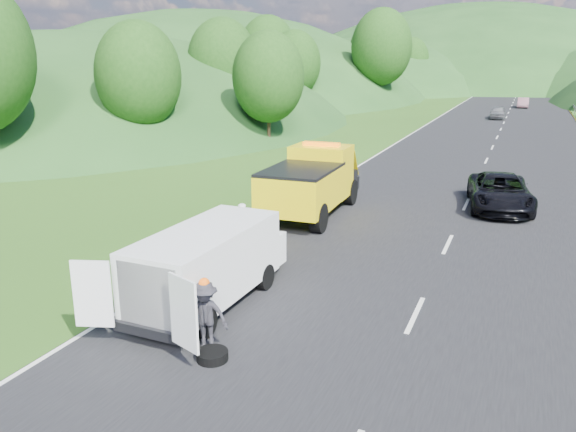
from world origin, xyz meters
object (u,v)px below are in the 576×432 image
at_px(suitcase, 210,234).
at_px(spare_tire, 213,361).
at_px(worker, 207,348).
at_px(passing_suv, 498,209).
at_px(white_van, 209,262).
at_px(tow_truck, 312,182).
at_px(child, 247,260).
at_px(woman, 244,247).

height_order(suitcase, spare_tire, suitcase).
bearing_deg(spare_tire, worker, 133.06).
height_order(worker, passing_suv, worker).
bearing_deg(passing_suv, white_van, -123.99).
xyz_separation_m(worker, spare_tire, (0.38, -0.41, 0.00)).
bearing_deg(tow_truck, child, -91.53).
height_order(tow_truck, suitcase, tow_truck).
distance_m(white_van, worker, 2.59).
height_order(child, passing_suv, passing_suv).
bearing_deg(spare_tire, passing_suv, 72.61).
relative_size(suitcase, passing_suv, 0.11).
bearing_deg(white_van, woman, 107.80).
height_order(woman, passing_suv, woman).
bearing_deg(suitcase, worker, -60.10).
bearing_deg(woman, spare_tire, 178.35).
bearing_deg(white_van, spare_tire, -57.81).
distance_m(worker, spare_tire, 0.56).
xyz_separation_m(woman, suitcase, (-1.32, -0.02, 0.29)).
bearing_deg(woman, white_van, 172.91).
height_order(white_van, passing_suv, white_van).
bearing_deg(worker, woman, 96.46).
xyz_separation_m(worker, passing_suv, (5.27, 15.20, 0.00)).
relative_size(child, passing_suv, 0.18).
distance_m(worker, suitcase, 7.51).
bearing_deg(child, white_van, -33.92).
relative_size(woman, suitcase, 2.63).
distance_m(white_van, suitcase, 5.27).
relative_size(white_van, passing_suv, 1.12).
height_order(tow_truck, spare_tire, tow_truck).
relative_size(worker, suitcase, 2.71).
xyz_separation_m(white_van, worker, (1.09, -2.04, -1.17)).
relative_size(spare_tire, passing_suv, 0.13).
bearing_deg(white_van, child, 102.18).
xyz_separation_m(tow_truck, child, (0.04, -5.92, -1.38)).
bearing_deg(worker, passing_suv, 56.97).
distance_m(suitcase, passing_suv, 12.52).
distance_m(spare_tire, passing_suv, 16.36).
distance_m(tow_truck, white_van, 9.30).
height_order(worker, suitcase, worker).
bearing_deg(child, woman, 166.27).
xyz_separation_m(woman, spare_tire, (2.81, -6.93, 0.00)).
xyz_separation_m(tow_truck, worker, (1.78, -11.31, -1.38)).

